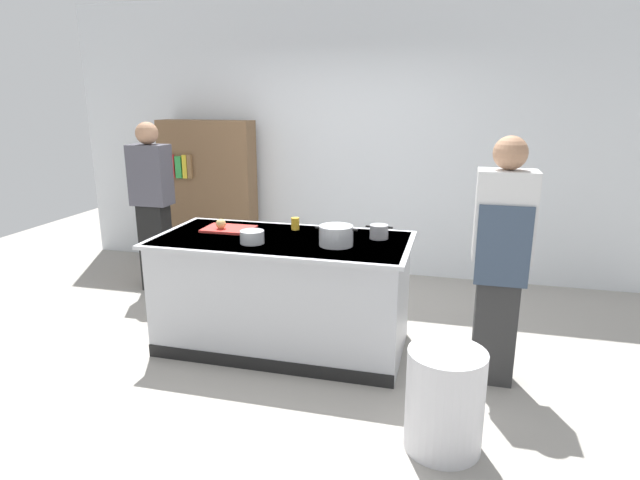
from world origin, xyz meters
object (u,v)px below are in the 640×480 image
Objects in this scene: trash_bin at (445,400)px; mixing_bowl at (252,237)px; sauce_pan at (379,232)px; juice_cup at (295,224)px; onion at (221,224)px; bookshelf at (209,195)px; person_guest at (153,203)px; person_chef at (501,257)px; stock_pot at (336,236)px.

mixing_bowl is at bearing 150.82° from trash_bin.
sauce_pan is at bearing 115.59° from trash_bin.
juice_cup reaches higher than trash_bin.
sauce_pan is at bearing -8.63° from juice_cup.
mixing_bowl is at bearing -36.08° from onion.
mixing_bowl is 1.80m from trash_bin.
bookshelf is at bearing 123.75° from mixing_bowl.
trash_bin is (0.57, -1.19, -0.65)m from sauce_pan.
onion is at bearing 59.11° from person_guest.
onion is 0.05× the size of person_guest.
person_guest reaches higher than bookshelf.
trash_bin is at bearing -179.79° from person_chef.
mixing_bowl is 0.10× the size of person_chef.
person_chef reaches higher than stock_pot.
person_chef is (1.58, -0.44, -0.04)m from juice_cup.
onion is 1.96m from bookshelf.
mixing_bowl is (-0.89, -0.37, -0.01)m from sauce_pan.
sauce_pan is 2.52m from person_guest.
bookshelf is at bearing 77.55° from person_chef.
person_chef is (1.15, -0.06, -0.06)m from stock_pot.
bookshelf is (-1.33, 1.99, -0.10)m from mixing_bowl.
person_chef is at bearing 77.40° from person_guest.
sauce_pan reaches higher than juice_cup.
stock_pot is at bearing -10.09° from onion.
person_guest reaches higher than mixing_bowl.
sauce_pan reaches higher than trash_bin.
onion reaches higher than juice_cup.
sauce_pan reaches higher than onion.
onion is 0.60m from juice_cup.
stock_pot is 1.51× the size of sauce_pan.
bookshelf is at bearing 119.01° from onion.
person_chef reaches higher than mixing_bowl.
person_chef is at bearing -15.45° from juice_cup.
person_guest is (-1.71, 0.63, -0.04)m from juice_cup.
person_guest is (-2.41, 0.74, -0.04)m from sauce_pan.
mixing_bowl is at bearing -170.89° from stock_pot.
mixing_bowl is (0.38, -0.28, -0.01)m from onion.
sauce_pan is at bearing -36.06° from bookshelf.
person_chef is at bearing 1.39° from mixing_bowl.
onion is 0.82× the size of juice_cup.
stock_pot is at bearing -135.27° from sauce_pan.
person_chef is at bearing -6.22° from onion.
juice_cup is 2.15m from bookshelf.
person_chef reaches higher than juice_cup.
trash_bin is (1.28, -1.30, -0.65)m from juice_cup.
bookshelf is at bearing 173.43° from person_guest.
stock_pot is 0.63m from mixing_bowl.
onion is at bearing 149.31° from trash_bin.
trash_bin is at bearing -64.41° from sauce_pan.
stock_pot is at bearing 132.70° from trash_bin.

